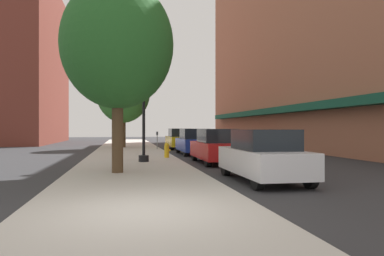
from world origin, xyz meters
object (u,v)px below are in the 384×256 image
lamppost (144,96)px  car_yellow (179,139)px  car_white (263,156)px  car_blue (194,142)px  tree_near (123,92)px  fire_hydrant (167,150)px  parking_meter_near (157,138)px  car_red (217,147)px  tree_mid (118,45)px

lamppost → car_yellow: bearing=73.8°
lamppost → car_white: size_ratio=1.37×
car_white → car_blue: same height
tree_near → car_blue: (4.47, -7.56, -3.83)m
fire_hydrant → tree_near: size_ratio=0.11×
parking_meter_near → car_red: bearing=-79.4°
tree_mid → tree_near: bearing=89.6°
tree_mid → car_yellow: bearing=73.9°
fire_hydrant → car_white: (2.14, -8.42, 0.29)m
tree_near → car_white: 20.30m
lamppost → parking_meter_near: 10.51m
lamppost → tree_near: size_ratio=0.84×
car_white → car_yellow: same height
parking_meter_near → car_white: (1.95, -16.40, -0.14)m
lamppost → parking_meter_near: (1.52, 10.15, -2.25)m
tree_near → car_yellow: bearing=-15.7°
lamppost → tree_mid: (-1.13, -4.04, 1.46)m
car_red → car_blue: size_ratio=1.00×
parking_meter_near → tree_mid: tree_mid is taller
lamppost → car_yellow: size_ratio=1.37×
parking_meter_near → tree_mid: size_ratio=0.19×
fire_hydrant → car_blue: car_blue is taller
parking_meter_near → tree_near: size_ratio=0.19×
tree_near → tree_mid: tree_near is taller
parking_meter_near → tree_near: 5.40m
fire_hydrant → tree_mid: size_ratio=0.12×
car_white → car_red: bearing=90.7°
tree_near → tree_mid: bearing=-90.4°
car_red → tree_near: bearing=106.5°
car_yellow → car_white: bearing=-91.0°
fire_hydrant → car_blue: (2.14, 3.46, 0.29)m
parking_meter_near → car_red: 10.57m
lamppost → tree_near: bearing=94.3°
fire_hydrant → car_blue: bearing=58.3°
car_white → car_blue: size_ratio=1.00×
tree_mid → car_yellow: (4.60, 15.96, -3.86)m
fire_hydrant → car_yellow: size_ratio=0.18×
car_yellow → car_red: bearing=-91.0°
car_yellow → car_blue: bearing=-91.0°
lamppost → car_red: bearing=-3.9°
fire_hydrant → car_red: bearing=-48.4°
car_white → car_yellow: bearing=90.7°
car_white → tree_near: bearing=103.7°
car_yellow → lamppost: bearing=-107.3°
tree_near → parking_meter_near: bearing=-50.3°
car_white → car_yellow: (0.00, 18.18, 0.00)m
parking_meter_near → car_yellow: 2.64m
tree_near → car_red: (4.47, -13.42, -3.83)m
car_blue → tree_mid: bearing=-116.7°
tree_near → tree_mid: (-0.13, -17.22, 0.03)m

